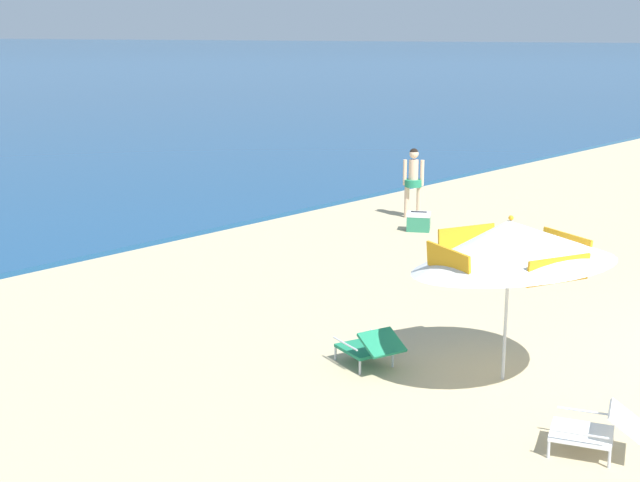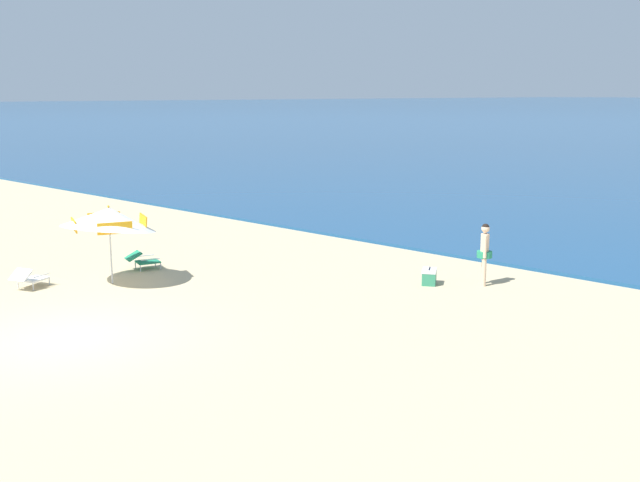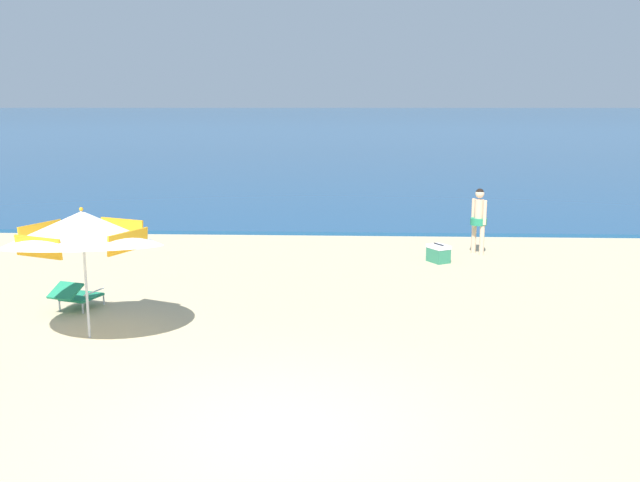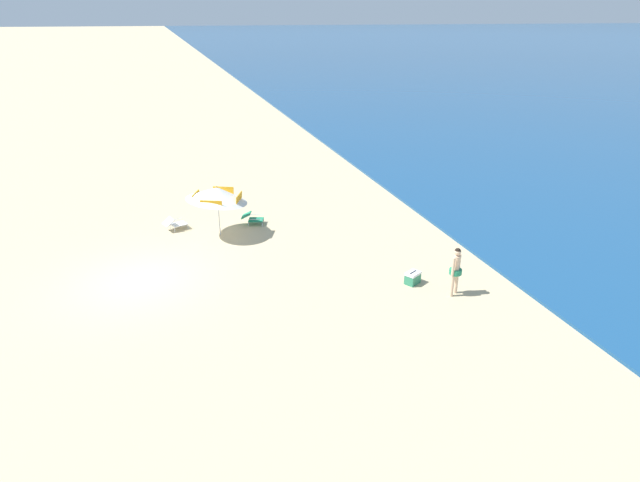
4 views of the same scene
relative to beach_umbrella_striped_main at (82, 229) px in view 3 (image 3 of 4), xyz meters
name	(u,v)px [view 3 (image 3 of 4)]	position (x,y,z in m)	size (l,w,h in m)	color
ground_plane	(280,432)	(3.25, -3.00, -1.70)	(800.00, 800.00, 0.00)	tan
ocean_water	(351,111)	(3.25, 408.64, -1.65)	(800.00, 800.00, 0.10)	navy
beach_umbrella_striped_main	(82,229)	(0.00, 0.00, 0.00)	(2.61, 2.66, 2.13)	silver
lounge_chair_beside_umbrella	(76,295)	(-0.77, 1.44, -1.42)	(0.77, 1.00, 0.52)	#1E7F56
person_standing_near_shore	(479,216)	(7.03, 6.41, -0.78)	(0.39, 0.41, 1.58)	beige
cooler_box	(438,253)	(5.99, 5.50, -1.50)	(0.55, 0.60, 0.43)	#2D7F5B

